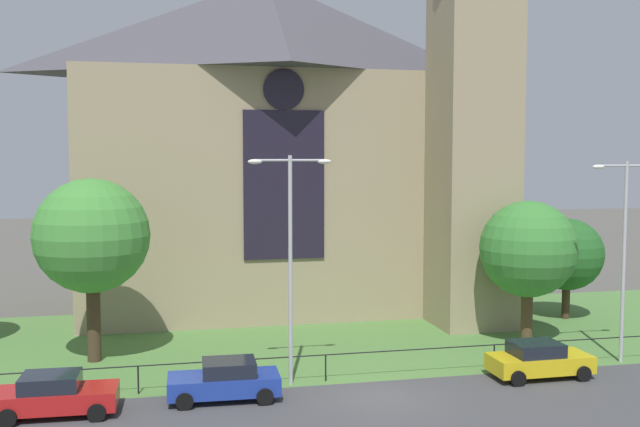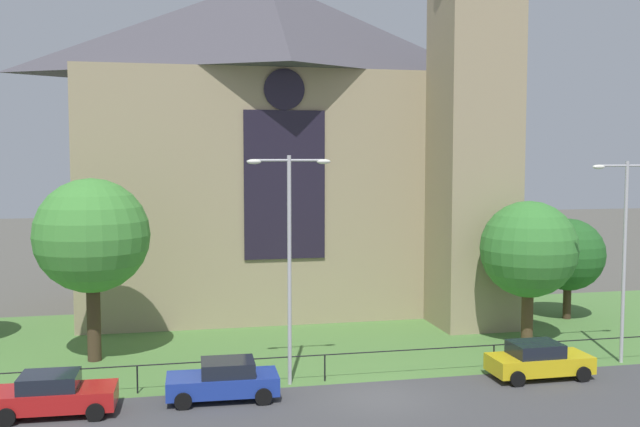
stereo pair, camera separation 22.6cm
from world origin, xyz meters
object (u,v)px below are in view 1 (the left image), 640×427
church_building (282,139)px  tree_left_near (92,236)px  tree_right_near (528,249)px  parked_car_blue (225,380)px  tree_right_far (567,254)px  parked_car_red (55,395)px  streetlamp_far (625,237)px  parked_car_yellow (539,360)px  streetlamp_near (290,242)px

church_building → tree_left_near: church_building is taller
tree_right_near → parked_car_blue: (-15.42, -5.46, -3.91)m
tree_right_far → parked_car_red: tree_right_far is taller
tree_right_near → streetlamp_far: 4.91m
streetlamp_far → parked_car_blue: (-17.84, -1.31, -4.92)m
tree_right_far → parked_car_red: size_ratio=1.34×
church_building → parked_car_blue: size_ratio=6.10×
church_building → tree_left_near: 15.35m
church_building → parked_car_blue: (-5.02, -16.95, -9.53)m
tree_right_near → parked_car_blue: 16.82m
streetlamp_far → parked_car_yellow: (-4.78, -1.31, -4.92)m
church_building → streetlamp_far: size_ratio=2.88×
tree_right_far → parked_car_yellow: size_ratio=1.36×
church_building → parked_car_red: (-11.08, -17.36, -9.53)m
church_building → tree_left_near: bearing=-134.8°
tree_right_near → parked_car_yellow: (-2.36, -5.46, -3.91)m
tree_right_far → streetlamp_near: bearing=-153.8°
church_building → parked_car_red: size_ratio=6.09×
tree_left_near → streetlamp_near: 9.63m
tree_right_near → parked_car_red: size_ratio=1.66×
tree_right_far → parked_car_yellow: bearing=-126.0°
tree_right_near → streetlamp_near: streetlamp_near is taller
parked_car_yellow → parked_car_blue: bearing=179.6°
tree_right_far → tree_left_near: 25.86m
church_building → parked_car_blue: church_building is taller
parked_car_blue → streetlamp_far: bearing=-173.8°
parked_car_red → parked_car_yellow: same height
parked_car_red → parked_car_yellow: 19.13m
church_building → parked_car_yellow: church_building is taller
streetlamp_near → parked_car_yellow: streetlamp_near is taller
church_building → streetlamp_far: church_building is taller
parked_car_red → parked_car_blue: (6.06, 0.42, 0.00)m
church_building → parked_car_yellow: size_ratio=6.17×
tree_left_near → parked_car_red: size_ratio=1.94×
streetlamp_near → streetlamp_far: streetlamp_near is taller
church_building → streetlamp_near: bearing=-98.2°
tree_left_near → streetlamp_near: streetlamp_near is taller
tree_right_far → streetlamp_far: bearing=-105.7°
church_building → parked_car_red: 22.69m
streetlamp_far → parked_car_yellow: size_ratio=2.14×
church_building → parked_car_blue: 20.08m
tree_left_near → parked_car_red: (-0.75, -6.99, -4.92)m
streetlamp_near → parked_car_red: (-8.83, -1.73, -5.06)m
church_building → tree_right_near: bearing=-47.8°
streetlamp_far → tree_right_far: bearing=74.3°
tree_right_far → streetlamp_far: (-2.41, -8.61, 1.99)m
tree_right_far → streetlamp_far: 9.16m
tree_left_near → parked_car_blue: 9.77m
church_building → tree_right_near: size_ratio=3.68×
tree_right_far → streetlamp_near: (-17.49, -8.61, 2.13)m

